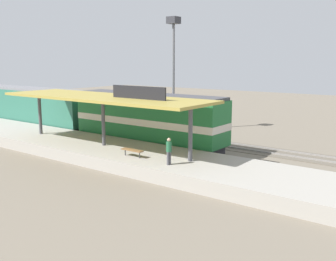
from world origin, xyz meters
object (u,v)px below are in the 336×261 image
object	(u,v)px
passenger_carriage_single	(24,106)
freight_car	(104,110)
platform_bench	(132,150)
person_waiting	(169,150)
locomotive	(148,119)
light_mast	(173,50)

from	to	relation	value
passenger_carriage_single	freight_car	bearing A→B (deg)	-59.80
platform_bench	person_waiting	xyz separation A→B (m)	(-0.15, -3.22, 0.51)
platform_bench	locomotive	size ratio (longest dim) A/B	0.12
locomotive	freight_car	distance (m)	11.10
freight_car	person_waiting	distance (m)	20.06
platform_bench	passenger_carriage_single	bearing A→B (deg)	74.49
light_mast	person_waiting	size ratio (longest dim) A/B	6.84
platform_bench	freight_car	bearing A→B (deg)	52.31
passenger_carriage_single	light_mast	xyz separation A→B (m)	(7.80, -15.01, 6.08)
passenger_carriage_single	person_waiting	size ratio (longest dim) A/B	11.70
locomotive	freight_car	world-z (taller)	locomotive
freight_car	passenger_carriage_single	bearing A→B (deg)	120.20
locomotive	freight_car	size ratio (longest dim) A/B	1.20
platform_bench	freight_car	size ratio (longest dim) A/B	0.14
platform_bench	locomotive	distance (m)	7.09
platform_bench	freight_car	world-z (taller)	freight_car
platform_bench	freight_car	distance (m)	17.35
passenger_carriage_single	freight_car	world-z (taller)	passenger_carriage_single
passenger_carriage_single	freight_car	distance (m)	9.15
platform_bench	passenger_carriage_single	size ratio (longest dim) A/B	0.08
platform_bench	person_waiting	size ratio (longest dim) A/B	0.99
freight_car	light_mast	size ratio (longest dim) A/B	1.03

